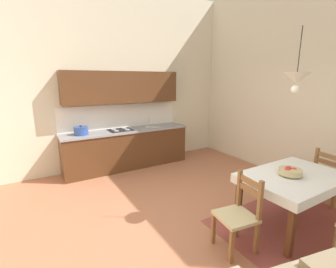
{
  "coord_description": "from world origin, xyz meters",
  "views": [
    {
      "loc": [
        -1.78,
        -2.61,
        2.03
      ],
      "look_at": [
        0.46,
        1.15,
        1.02
      ],
      "focal_mm": 25.56,
      "sensor_mm": 36.0,
      "label": 1
    }
  ],
  "objects_px": {
    "fruit_bowl": "(290,171)",
    "dining_chair_window_side": "(330,178)",
    "kitchen_cabinetry": "(126,131)",
    "dining_table": "(293,183)",
    "dining_chair_tv_side": "(238,215)",
    "pendant_lamp": "(297,79)"
  },
  "relations": [
    {
      "from": "kitchen_cabinetry",
      "to": "dining_table",
      "type": "distance_m",
      "value": 3.58
    },
    {
      "from": "kitchen_cabinetry",
      "to": "dining_chair_window_side",
      "type": "height_order",
      "value": "kitchen_cabinetry"
    },
    {
      "from": "dining_table",
      "to": "dining_chair_window_side",
      "type": "height_order",
      "value": "dining_chair_window_side"
    },
    {
      "from": "fruit_bowl",
      "to": "dining_chair_tv_side",
      "type": "bearing_deg",
      "value": 179.06
    },
    {
      "from": "fruit_bowl",
      "to": "dining_table",
      "type": "bearing_deg",
      "value": -10.83
    },
    {
      "from": "dining_table",
      "to": "dining_chair_tv_side",
      "type": "bearing_deg",
      "value": 178.2
    },
    {
      "from": "dining_chair_tv_side",
      "to": "fruit_bowl",
      "type": "xyz_separation_m",
      "value": [
        0.93,
        -0.02,
        0.37
      ]
    },
    {
      "from": "fruit_bowl",
      "to": "dining_chair_window_side",
      "type": "bearing_deg",
      "value": 0.95
    },
    {
      "from": "kitchen_cabinetry",
      "to": "fruit_bowl",
      "type": "height_order",
      "value": "kitchen_cabinetry"
    },
    {
      "from": "dining_chair_tv_side",
      "to": "pendant_lamp",
      "type": "bearing_deg",
      "value": 2.03
    },
    {
      "from": "dining_table",
      "to": "pendant_lamp",
      "type": "xyz_separation_m",
      "value": [
        -0.11,
        0.06,
        1.4
      ]
    },
    {
      "from": "kitchen_cabinetry",
      "to": "dining_chair_tv_side",
      "type": "distance_m",
      "value": 3.39
    },
    {
      "from": "dining_table",
      "to": "kitchen_cabinetry",
      "type": "bearing_deg",
      "value": 108.55
    },
    {
      "from": "kitchen_cabinetry",
      "to": "pendant_lamp",
      "type": "xyz_separation_m",
      "value": [
        1.03,
        -3.33,
        1.17
      ]
    },
    {
      "from": "dining_chair_tv_side",
      "to": "fruit_bowl",
      "type": "height_order",
      "value": "dining_chair_tv_side"
    },
    {
      "from": "dining_chair_window_side",
      "to": "pendant_lamp",
      "type": "xyz_separation_m",
      "value": [
        -1.21,
        0.03,
        1.59
      ]
    },
    {
      "from": "dining_table",
      "to": "dining_chair_window_side",
      "type": "distance_m",
      "value": 1.11
    },
    {
      "from": "dining_chair_tv_side",
      "to": "fruit_bowl",
      "type": "relative_size",
      "value": 3.1
    },
    {
      "from": "kitchen_cabinetry",
      "to": "pendant_lamp",
      "type": "distance_m",
      "value": 3.67
    },
    {
      "from": "dining_chair_window_side",
      "to": "fruit_bowl",
      "type": "relative_size",
      "value": 3.1
    },
    {
      "from": "dining_chair_tv_side",
      "to": "dining_chair_window_side",
      "type": "relative_size",
      "value": 1.0
    },
    {
      "from": "dining_table",
      "to": "fruit_bowl",
      "type": "xyz_separation_m",
      "value": [
        -0.09,
        0.02,
        0.18
      ]
    }
  ]
}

